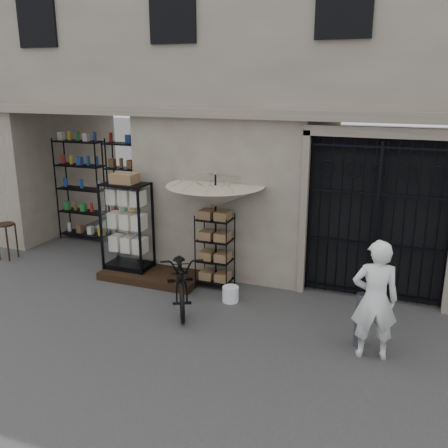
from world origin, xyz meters
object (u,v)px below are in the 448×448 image
at_px(display_cabinet, 127,231).
at_px(steel_bollard, 360,320).
at_px(wire_rack, 215,252).
at_px(wooden_stool, 7,240).
at_px(white_bucket, 231,294).
at_px(shopkeeper, 370,356).
at_px(market_umbrella, 215,190).
at_px(bicycle, 182,305).

bearing_deg(display_cabinet, steel_bollard, -2.86).
relative_size(display_cabinet, steel_bollard, 2.25).
xyz_separation_m(wire_rack, wooden_stool, (-4.87, -0.20, -0.27)).
bearing_deg(wooden_stool, white_bucket, -3.53).
xyz_separation_m(white_bucket, shopkeeper, (2.51, -1.01, -0.14)).
relative_size(white_bucket, steel_bollard, 0.35).
relative_size(market_umbrella, wooden_stool, 3.21).
height_order(steel_bollard, shopkeeper, steel_bollard).
bearing_deg(steel_bollard, bicycle, 173.93).
relative_size(wire_rack, bicycle, 0.72).
xyz_separation_m(white_bucket, wooden_stool, (-5.38, 0.33, 0.29)).
height_order(display_cabinet, white_bucket, display_cabinet).
bearing_deg(bicycle, display_cabinet, 122.87).
height_order(display_cabinet, steel_bollard, display_cabinet).
height_order(wooden_stool, steel_bollard, steel_bollard).
relative_size(steel_bollard, shopkeeper, 0.48).
distance_m(wire_rack, bicycle, 1.22).
height_order(wooden_stool, shopkeeper, wooden_stool).
distance_m(bicycle, wooden_stool, 4.72).
bearing_deg(display_cabinet, wooden_stool, -165.37).
bearing_deg(shopkeeper, white_bucket, -34.01).
distance_m(display_cabinet, market_umbrella, 2.08).
bearing_deg(wire_rack, white_bucket, -68.79).
height_order(market_umbrella, steel_bollard, market_umbrella).
height_order(wire_rack, market_umbrella, market_umbrella).
height_order(white_bucket, steel_bollard, steel_bollard).
xyz_separation_m(market_umbrella, white_bucket, (0.53, -0.62, -1.73)).
xyz_separation_m(display_cabinet, steel_bollard, (4.70, -1.24, -0.51)).
bearing_deg(shopkeeper, display_cabinet, -29.00).
relative_size(bicycle, wooden_stool, 2.45).
bearing_deg(white_bucket, shopkeeper, -21.83).
bearing_deg(display_cabinet, market_umbrella, 16.42).
xyz_separation_m(market_umbrella, steel_bollard, (2.86, -1.39, -1.45)).
bearing_deg(steel_bollard, display_cabinet, 165.19).
xyz_separation_m(display_cabinet, bicycle, (1.63, -0.92, -0.93)).
xyz_separation_m(wire_rack, white_bucket, (0.51, -0.53, -0.56)).
bearing_deg(display_cabinet, white_bucket, 0.71).
bearing_deg(bicycle, steel_bollard, -33.86).
bearing_deg(bicycle, shopkeeper, -37.59).
xyz_separation_m(bicycle, shopkeeper, (3.26, -0.56, 0.00)).
height_order(wire_rack, bicycle, wire_rack).
bearing_deg(white_bucket, market_umbrella, 130.70).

